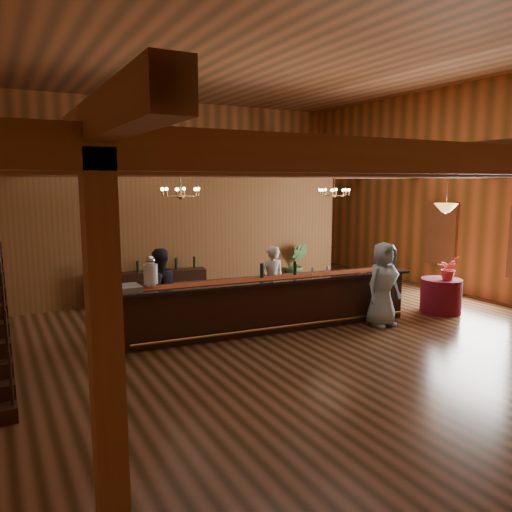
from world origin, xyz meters
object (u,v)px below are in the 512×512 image
staff_second (159,291)px  guest (383,284)px  round_table (441,296)px  chandelier_left (181,192)px  pendant_lamp (446,208)px  bartender (272,282)px  beverage_dispenser (151,272)px  raffle_drum (387,262)px  chandelier_right (334,192)px  backbar_shelf (148,287)px  floor_plant (296,264)px  tasting_bar (271,304)px

staff_second → guest: (4.26, -1.68, 0.03)m
round_table → chandelier_left: bearing=161.4°
round_table → staff_second: bearing=166.2°
pendant_lamp → bartender: size_ratio=0.56×
beverage_dispenser → raffle_drum: (5.16, -0.59, -0.11)m
beverage_dispenser → staff_second: (0.30, 0.52, -0.49)m
chandelier_left → chandelier_right: (4.54, 0.91, -0.07)m
backbar_shelf → chandelier_left: chandelier_left is taller
round_table → floor_plant: size_ratio=0.74×
beverage_dispenser → raffle_drum: 5.20m
raffle_drum → chandelier_left: 4.74m
pendant_lamp → chandelier_left: bearing=161.4°
tasting_bar → beverage_dispenser: size_ratio=10.62×
backbar_shelf → pendant_lamp: size_ratio=3.15×
beverage_dispenser → guest: guest is taller
round_table → bartender: 3.93m
raffle_drum → backbar_shelf: bearing=140.1°
backbar_shelf → chandelier_right: chandelier_right is taller
raffle_drum → staff_second: 5.00m
beverage_dispenser → guest: 4.72m
raffle_drum → round_table: raffle_drum is taller
tasting_bar → backbar_shelf: size_ratio=2.24×
tasting_bar → guest: (2.18, -0.87, 0.34)m
beverage_dispenser → tasting_bar: bearing=-6.7°
bartender → staff_second: (-2.57, -0.02, 0.05)m
raffle_drum → pendant_lamp: bearing=-16.9°
chandelier_left → pendant_lamp: same height
raffle_drum → staff_second: (-4.86, 1.12, -0.38)m
raffle_drum → guest: guest is taller
pendant_lamp → guest: bearing=-175.1°
tasting_bar → round_table: size_ratio=7.03×
backbar_shelf → bartender: bartender is taller
round_table → pendant_lamp: size_ratio=1.01×
beverage_dispenser → chandelier_right: chandelier_right is taller
backbar_shelf → round_table: bearing=-27.4°
staff_second → bartender: bearing=169.2°
tasting_bar → chandelier_left: chandelier_left is taller
guest → floor_plant: size_ratio=1.44×
floor_plant → chandelier_left: bearing=-151.8°
beverage_dispenser → guest: size_ratio=0.34×
backbar_shelf → staff_second: staff_second is taller
bartender → backbar_shelf: bearing=-44.5°
beverage_dispenser → staff_second: bearing=60.0°
backbar_shelf → chandelier_right: 5.35m
beverage_dispenser → raffle_drum: bearing=-6.6°
backbar_shelf → round_table: 6.95m
tasting_bar → chandelier_right: bearing=39.2°
tasting_bar → guest: size_ratio=3.62×
backbar_shelf → tasting_bar: bearing=-56.7°
guest → pendant_lamp: bearing=-0.1°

